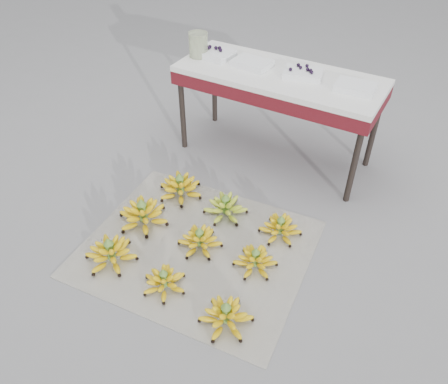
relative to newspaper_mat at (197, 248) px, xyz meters
The scene contains 17 objects.
ground 0.05m from the newspaper_mat, 61.77° to the left, with size 60.00×60.00×0.00m, color slate.
newspaper_mat is the anchor object (origin of this frame).
bunch_front_left 0.48m from the newspaper_mat, 138.81° to the right, with size 0.29×0.29×0.18m.
bunch_front_center 0.33m from the newspaper_mat, 89.09° to the right, with size 0.30×0.30×0.14m.
bunch_front_right 0.53m from the newspaper_mat, 41.71° to the right, with size 0.33×0.33×0.16m.
bunch_mid_left 0.40m from the newspaper_mat, behind, with size 0.32×0.32×0.19m.
bunch_mid_center 0.06m from the newspaper_mat, 55.94° to the left, with size 0.33×0.33×0.15m.
bunch_mid_right 0.36m from the newspaper_mat, ahead, with size 0.26×0.26×0.15m.
bunch_back_left 0.50m from the newspaper_mat, 134.95° to the left, with size 0.32×0.32×0.18m.
bunch_back_center 0.34m from the newspaper_mat, 89.73° to the left, with size 0.32×0.32×0.17m.
bunch_back_right 0.50m from the newspaper_mat, 42.32° to the left, with size 0.32×0.32×0.15m.
vendor_table 1.22m from the newspaper_mat, 90.97° to the left, with size 1.36×0.54×0.65m.
tray_far_left 1.39m from the newspaper_mat, 115.83° to the left, with size 0.29×0.22×0.07m.
tray_left 1.29m from the newspaper_mat, 101.60° to the left, with size 0.26×0.20×0.04m.
tray_right 1.30m from the newspaper_mat, 83.22° to the left, with size 0.28×0.23×0.06m.
tray_far_right 1.36m from the newspaper_mat, 66.14° to the left, with size 0.25×0.18×0.04m.
glass_jar 1.41m from the newspaper_mat, 120.70° to the left, with size 0.13×0.13×0.16m, color beige.
Camera 1 is at (0.97, -1.47, 1.87)m, focal length 35.00 mm.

